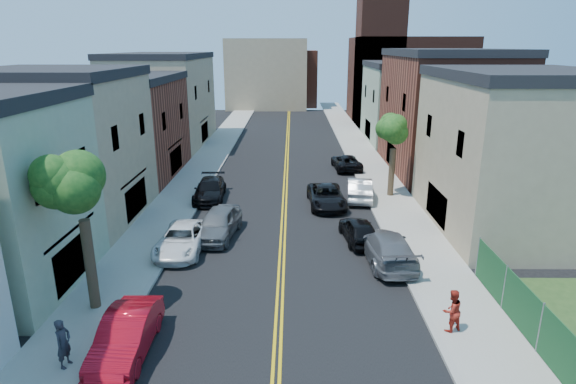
{
  "coord_description": "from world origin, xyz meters",
  "views": [
    {
      "loc": [
        0.53,
        -3.92,
        10.88
      ],
      "look_at": [
        0.28,
        24.69,
        2.0
      ],
      "focal_mm": 29.54,
      "sensor_mm": 36.0,
      "label": 1
    }
  ],
  "objects_px": {
    "black_car_left": "(210,190)",
    "black_suv_lane": "(326,196)",
    "pedestrian_right": "(452,311)",
    "grey_car_right": "(387,247)",
    "white_pickup": "(182,239)",
    "pedestrian_left": "(63,343)",
    "dark_car_right_far": "(346,162)",
    "grey_car_left": "(218,223)",
    "silver_car_right": "(359,189)",
    "red_sedan": "(126,335)",
    "black_car_right": "(359,230)"
  },
  "relations": [
    {
      "from": "black_car_left",
      "to": "silver_car_right",
      "type": "bearing_deg",
      "value": -1.72
    },
    {
      "from": "black_car_right",
      "to": "black_suv_lane",
      "type": "height_order",
      "value": "black_suv_lane"
    },
    {
      "from": "grey_car_left",
      "to": "black_suv_lane",
      "type": "xyz_separation_m",
      "value": [
        6.77,
        5.67,
        -0.13
      ]
    },
    {
      "from": "grey_car_right",
      "to": "black_car_left",
      "type": "bearing_deg",
      "value": -47.23
    },
    {
      "from": "black_car_right",
      "to": "white_pickup",
      "type": "bearing_deg",
      "value": 1.34
    },
    {
      "from": "silver_car_right",
      "to": "dark_car_right_far",
      "type": "xyz_separation_m",
      "value": [
        0.0,
        8.8,
        -0.13
      ]
    },
    {
      "from": "grey_car_right",
      "to": "black_car_right",
      "type": "xyz_separation_m",
      "value": [
        -1.11,
        2.69,
        -0.1
      ]
    },
    {
      "from": "dark_car_right_far",
      "to": "pedestrian_right",
      "type": "bearing_deg",
      "value": 88.01
    },
    {
      "from": "pedestrian_right",
      "to": "grey_car_right",
      "type": "bearing_deg",
      "value": -101.52
    },
    {
      "from": "dark_car_right_far",
      "to": "black_suv_lane",
      "type": "xyz_separation_m",
      "value": [
        -2.53,
        -10.41,
        0.05
      ]
    },
    {
      "from": "black_car_left",
      "to": "black_suv_lane",
      "type": "xyz_separation_m",
      "value": [
        8.47,
        -1.44,
        -0.02
      ]
    },
    {
      "from": "silver_car_right",
      "to": "dark_car_right_far",
      "type": "height_order",
      "value": "silver_car_right"
    },
    {
      "from": "black_car_right",
      "to": "pedestrian_right",
      "type": "bearing_deg",
      "value": 97.56
    },
    {
      "from": "grey_car_right",
      "to": "pedestrian_right",
      "type": "bearing_deg",
      "value": 97.32
    },
    {
      "from": "white_pickup",
      "to": "black_car_right",
      "type": "distance_m",
      "value": 10.0
    },
    {
      "from": "grey_car_left",
      "to": "silver_car_right",
      "type": "height_order",
      "value": "grey_car_left"
    },
    {
      "from": "black_car_left",
      "to": "grey_car_right",
      "type": "bearing_deg",
      "value": -46.1
    },
    {
      "from": "dark_car_right_far",
      "to": "grey_car_left",
      "type": "bearing_deg",
      "value": 55.18
    },
    {
      "from": "pedestrian_left",
      "to": "grey_car_right",
      "type": "bearing_deg",
      "value": -44.8
    },
    {
      "from": "white_pickup",
      "to": "red_sedan",
      "type": "bearing_deg",
      "value": -88.43
    },
    {
      "from": "silver_car_right",
      "to": "pedestrian_right",
      "type": "distance_m",
      "value": 17.12
    },
    {
      "from": "grey_car_right",
      "to": "black_suv_lane",
      "type": "bearing_deg",
      "value": -78.02
    },
    {
      "from": "grey_car_left",
      "to": "black_car_right",
      "type": "relative_size",
      "value": 1.2
    },
    {
      "from": "dark_car_right_far",
      "to": "pedestrian_left",
      "type": "xyz_separation_m",
      "value": [
        -12.85,
        -28.15,
        0.37
      ]
    },
    {
      "from": "black_car_left",
      "to": "black_suv_lane",
      "type": "bearing_deg",
      "value": -12.23
    },
    {
      "from": "grey_car_right",
      "to": "silver_car_right",
      "type": "height_order",
      "value": "grey_car_right"
    },
    {
      "from": "pedestrian_left",
      "to": "silver_car_right",
      "type": "bearing_deg",
      "value": -22.62
    },
    {
      "from": "black_suv_lane",
      "to": "red_sedan",
      "type": "bearing_deg",
      "value": -119.98
    },
    {
      "from": "white_pickup",
      "to": "pedestrian_left",
      "type": "distance_m",
      "value": 10.17
    },
    {
      "from": "black_car_left",
      "to": "grey_car_right",
      "type": "relative_size",
      "value": 0.92
    },
    {
      "from": "red_sedan",
      "to": "grey_car_left",
      "type": "xyz_separation_m",
      "value": [
        1.7,
        11.16,
        0.08
      ]
    },
    {
      "from": "grey_car_left",
      "to": "dark_car_right_far",
      "type": "xyz_separation_m",
      "value": [
        9.3,
        16.08,
        -0.17
      ]
    },
    {
      "from": "black_car_left",
      "to": "black_car_right",
      "type": "height_order",
      "value": "black_car_left"
    },
    {
      "from": "pedestrian_left",
      "to": "black_car_left",
      "type": "bearing_deg",
      "value": 5.46
    },
    {
      "from": "red_sedan",
      "to": "dark_car_right_far",
      "type": "distance_m",
      "value": 29.38
    },
    {
      "from": "red_sedan",
      "to": "dark_car_right_far",
      "type": "bearing_deg",
      "value": 67.17
    },
    {
      "from": "grey_car_left",
      "to": "black_car_left",
      "type": "height_order",
      "value": "grey_car_left"
    },
    {
      "from": "pedestrian_left",
      "to": "red_sedan",
      "type": "bearing_deg",
      "value": -52.68
    },
    {
      "from": "dark_car_right_far",
      "to": "pedestrian_right",
      "type": "distance_m",
      "value": 25.91
    },
    {
      "from": "red_sedan",
      "to": "black_car_left",
      "type": "bearing_deg",
      "value": 89.16
    },
    {
      "from": "red_sedan",
      "to": "grey_car_left",
      "type": "relative_size",
      "value": 0.93
    },
    {
      "from": "silver_car_right",
      "to": "pedestrian_left",
      "type": "bearing_deg",
      "value": 62.52
    },
    {
      "from": "black_car_left",
      "to": "grey_car_left",
      "type": "bearing_deg",
      "value": -79.16
    },
    {
      "from": "silver_car_right",
      "to": "red_sedan",
      "type": "bearing_deg",
      "value": 65.27
    },
    {
      "from": "grey_car_right",
      "to": "pedestrian_right",
      "type": "distance_m",
      "value": 6.59
    },
    {
      "from": "silver_car_right",
      "to": "black_car_right",
      "type": "bearing_deg",
      "value": 88.14
    },
    {
      "from": "dark_car_right_far",
      "to": "pedestrian_right",
      "type": "xyz_separation_m",
      "value": [
        1.26,
        -25.87,
        0.34
      ]
    },
    {
      "from": "black_suv_lane",
      "to": "grey_car_right",
      "type": "bearing_deg",
      "value": -77.56
    },
    {
      "from": "black_car_left",
      "to": "black_suv_lane",
      "type": "relative_size",
      "value": 0.99
    },
    {
      "from": "grey_car_left",
      "to": "black_car_left",
      "type": "relative_size",
      "value": 0.97
    }
  ]
}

